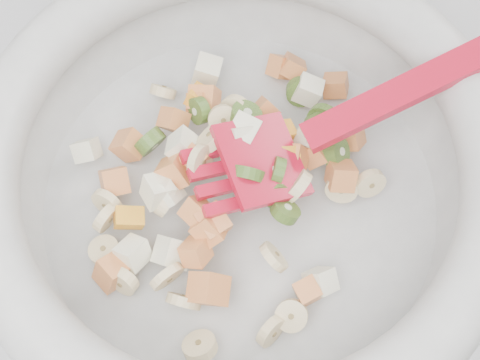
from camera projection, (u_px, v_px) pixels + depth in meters
counter at (203, 313)px, 0.98m from camera, size 2.00×0.60×0.90m
mixing_bowl at (240, 171)px, 0.51m from camera, size 0.48×0.41×0.14m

